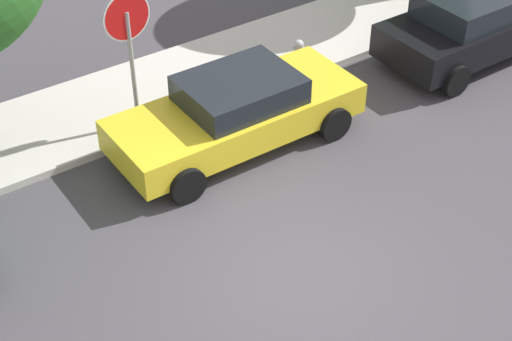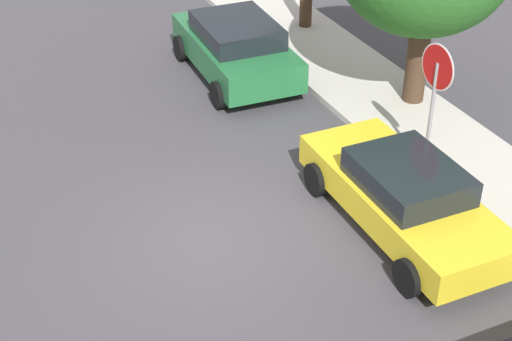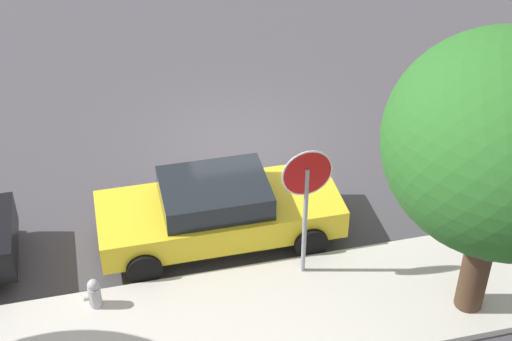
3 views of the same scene
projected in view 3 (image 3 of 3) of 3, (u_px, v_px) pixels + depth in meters
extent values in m
plane|color=#423F44|center=(240.00, 144.00, 17.62)|extent=(60.00, 60.00, 0.00)
cube|color=beige|center=(306.00, 310.00, 13.43)|extent=(32.00, 2.49, 0.14)
cylinder|color=gray|center=(305.00, 225.00, 13.50)|extent=(0.08, 0.08, 2.39)
cylinder|color=white|center=(307.00, 173.00, 12.84)|extent=(0.88, 0.06, 0.88)
cylinder|color=red|center=(307.00, 173.00, 12.84)|extent=(0.83, 0.06, 0.83)
cube|color=yellow|center=(220.00, 214.00, 14.70)|extent=(4.53, 1.75, 0.58)
cube|color=black|center=(214.00, 193.00, 14.38)|extent=(1.97, 1.53, 0.46)
cylinder|color=black|center=(144.00, 268.00, 13.90)|extent=(0.64, 0.22, 0.64)
cylinder|color=black|center=(134.00, 209.00, 15.26)|extent=(0.64, 0.22, 0.64)
cylinder|color=black|center=(310.00, 242.00, 14.46)|extent=(0.64, 0.22, 0.64)
cylinder|color=black|center=(286.00, 187.00, 15.82)|extent=(0.64, 0.22, 0.64)
cylinder|color=black|center=(497.00, 206.00, 15.33)|extent=(0.65, 0.25, 0.64)
cylinder|color=black|center=(459.00, 152.00, 16.83)|extent=(0.65, 0.25, 0.64)
cylinder|color=#422D1E|center=(478.00, 260.00, 12.85)|extent=(0.47, 0.47, 2.33)
ellipsoid|color=#286623|center=(509.00, 142.00, 11.55)|extent=(3.78, 3.78, 3.39)
cylinder|color=#A5A5A8|center=(96.00, 299.00, 13.35)|extent=(0.22, 0.22, 0.55)
sphere|color=#A5A5A8|center=(93.00, 285.00, 13.15)|extent=(0.21, 0.21, 0.21)
cylinder|color=#A5A5A8|center=(86.00, 299.00, 13.29)|extent=(0.08, 0.09, 0.09)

